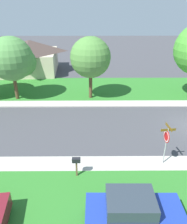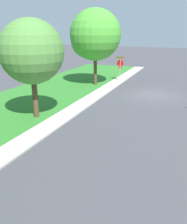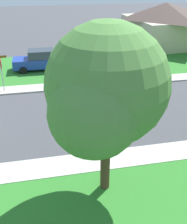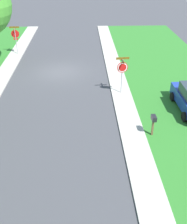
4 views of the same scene
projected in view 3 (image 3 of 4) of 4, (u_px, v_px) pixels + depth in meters
name	position (u px, v px, depth m)	size (l,w,h in m)	color
sidewalk_east	(159.00, 154.00, 12.92)	(1.40, 56.00, 0.10)	#B7B2A8
sidewalk_west	(108.00, 83.00, 21.12)	(1.40, 56.00, 0.10)	#B7B2A8
lawn_west	(95.00, 65.00, 25.23)	(8.00, 56.00, 0.08)	#2D7528
stop_sign_far_corner	(1.00, 66.00, 18.88)	(0.92, 0.92, 2.77)	#9E9EA3
car_blue_far_down_street	(39.00, 60.00, 23.58)	(2.07, 4.32, 1.76)	#1E389E
car_maroon_kerbside_mid	(126.00, 55.00, 25.15)	(2.42, 4.48, 1.76)	maroon
tree_corner_large	(104.00, 91.00, 8.81)	(4.39, 4.08, 6.41)	#4C3823
house_left_setback	(164.00, 23.00, 31.20)	(9.52, 8.40, 4.60)	beige
mailbox	(77.00, 68.00, 21.20)	(0.24, 0.48, 1.31)	brown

